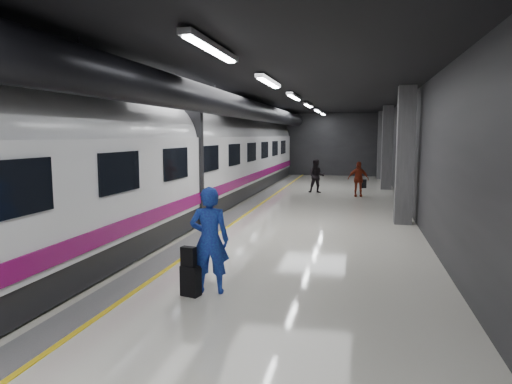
# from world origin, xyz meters

# --- Properties ---
(ground) EXTENTS (40.00, 40.00, 0.00)m
(ground) POSITION_xyz_m (0.00, 0.00, 0.00)
(ground) COLOR beige
(ground) RESTS_ON ground
(platform_hall) EXTENTS (10.02, 40.02, 4.51)m
(platform_hall) POSITION_xyz_m (-0.29, 0.96, 3.54)
(platform_hall) COLOR black
(platform_hall) RESTS_ON ground
(train) EXTENTS (3.05, 38.00, 4.05)m
(train) POSITION_xyz_m (-3.25, -0.00, 2.07)
(train) COLOR black
(train) RESTS_ON ground
(traveler_main) EXTENTS (0.80, 0.60, 1.99)m
(traveler_main) POSITION_xyz_m (0.44, -5.79, 1.00)
(traveler_main) COLOR #1753B0
(traveler_main) RESTS_ON ground
(suitcase_main) EXTENTS (0.38, 0.30, 0.56)m
(suitcase_main) POSITION_xyz_m (0.15, -6.05, 0.28)
(suitcase_main) COLOR black
(suitcase_main) RESTS_ON ground
(shoulder_bag) EXTENTS (0.29, 0.19, 0.36)m
(shoulder_bag) POSITION_xyz_m (0.12, -6.06, 0.74)
(shoulder_bag) COLOR black
(shoulder_bag) RESTS_ON suitcase_main
(traveler_far_a) EXTENTS (0.89, 0.73, 1.72)m
(traveler_far_a) POSITION_xyz_m (1.01, 9.51, 0.86)
(traveler_far_a) COLOR black
(traveler_far_a) RESTS_ON ground
(traveler_far_b) EXTENTS (1.00, 0.47, 1.67)m
(traveler_far_b) POSITION_xyz_m (3.07, 8.61, 0.84)
(traveler_far_b) COLOR maroon
(traveler_far_b) RESTS_ON ground
(suitcase_far) EXTENTS (0.37, 0.31, 0.47)m
(suitcase_far) POSITION_xyz_m (3.34, 12.29, 0.24)
(suitcase_far) COLOR black
(suitcase_far) RESTS_ON ground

